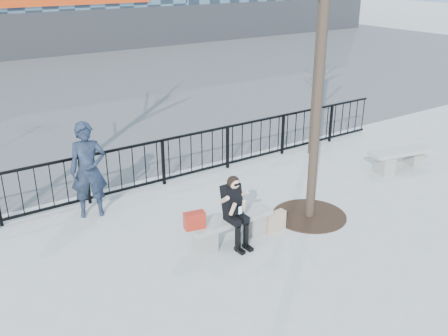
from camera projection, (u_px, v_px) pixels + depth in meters
ground at (230, 241)px, 9.29m from camera, size 120.00×120.00×0.00m
street_surface at (25, 88)px, 20.77m from camera, size 60.00×23.00×0.01m
railing at (155, 164)px, 11.37m from camera, size 14.00×0.06×1.10m
tree_grate at (309, 215)px, 10.19m from camera, size 1.50×1.50×0.02m
bench_main at (230, 226)px, 9.17m from camera, size 1.65×0.46×0.49m
bench_second at (401, 157)px, 12.45m from camera, size 1.70×0.47×0.51m
seated_woman at (236, 212)px, 8.91m from camera, size 0.50×0.64×1.34m
handbag at (195, 220)px, 8.67m from camera, size 0.39×0.24×0.30m
shopping_bag at (276, 221)px, 9.57m from camera, size 0.42×0.18×0.39m
standing_man at (88, 170)px, 9.89m from camera, size 0.83×0.68×1.97m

